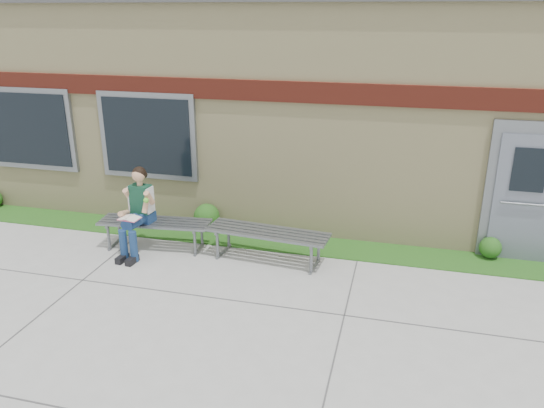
# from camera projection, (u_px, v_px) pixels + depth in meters

# --- Properties ---
(ground) EXTENTS (80.00, 80.00, 0.00)m
(ground) POSITION_uv_depth(u_px,v_px,m) (263.00, 325.00, 6.94)
(ground) COLOR #9E9E99
(ground) RESTS_ON ground
(grass_strip) EXTENTS (16.00, 0.80, 0.02)m
(grass_strip) POSITION_uv_depth(u_px,v_px,m) (302.00, 245.00, 9.30)
(grass_strip) COLOR #144C15
(grass_strip) RESTS_ON ground
(school_building) EXTENTS (16.20, 6.22, 4.20)m
(school_building) POSITION_uv_depth(u_px,v_px,m) (334.00, 96.00, 11.66)
(school_building) COLOR beige
(school_building) RESTS_ON ground
(bench_left) EXTENTS (1.94, 0.72, 0.49)m
(bench_left) POSITION_uv_depth(u_px,v_px,m) (155.00, 227.00, 9.08)
(bench_left) COLOR slate
(bench_left) RESTS_ON ground
(bench_right) EXTENTS (2.05, 0.74, 0.52)m
(bench_right) POSITION_uv_depth(u_px,v_px,m) (268.00, 238.00, 8.61)
(bench_right) COLOR slate
(bench_right) RESTS_ON ground
(girl) EXTENTS (0.52, 0.89, 1.46)m
(girl) POSITION_uv_depth(u_px,v_px,m) (137.00, 210.00, 8.79)
(girl) COLOR navy
(girl) RESTS_ON ground
(shrub_mid) EXTENTS (0.48, 0.48, 0.48)m
(shrub_mid) POSITION_uv_depth(u_px,v_px,m) (207.00, 216.00, 9.87)
(shrub_mid) COLOR #144C15
(shrub_mid) RESTS_ON grass_strip
(shrub_east) EXTENTS (0.36, 0.36, 0.36)m
(shrub_east) POSITION_uv_depth(u_px,v_px,m) (490.00, 248.00, 8.74)
(shrub_east) COLOR #144C15
(shrub_east) RESTS_ON grass_strip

